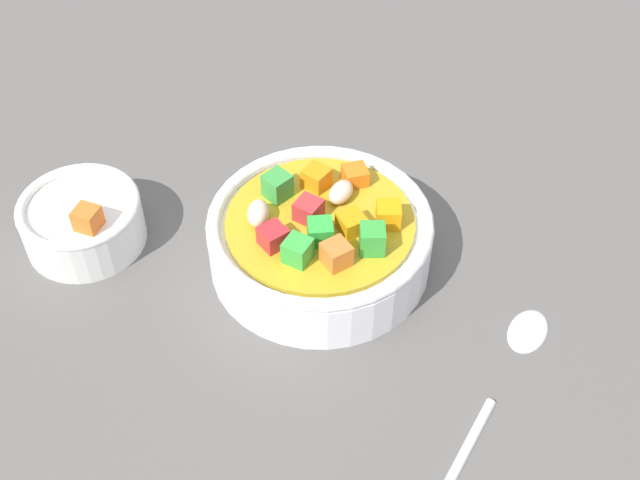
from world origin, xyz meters
The scene contains 4 objects.
ground_plane centered at (0.00, 0.00, -1.00)cm, with size 140.00×140.00×2.00cm, color #565451.
soup_bowl_main centered at (0.01, 0.00, 2.43)cm, with size 15.04×15.04×5.82cm.
spoon centered at (13.63, 5.73, 0.38)cm, with size 11.90×17.05×0.85cm.
side_bowl_small centered at (-9.08, -13.88, 1.94)cm, with size 8.41×8.41×4.75cm.
Camera 1 is at (33.93, -16.61, 42.03)cm, focal length 45.88 mm.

